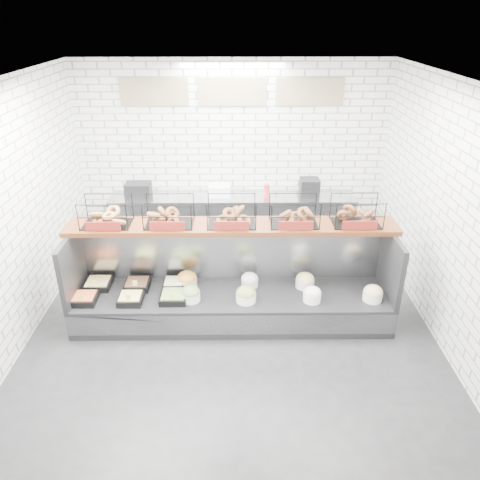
{
  "coord_description": "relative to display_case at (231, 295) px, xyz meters",
  "views": [
    {
      "loc": [
        0.05,
        -4.75,
        3.65
      ],
      "look_at": [
        0.1,
        0.45,
        1.07
      ],
      "focal_mm": 35.0,
      "sensor_mm": 36.0,
      "label": 1
    }
  ],
  "objects": [
    {
      "name": "ground",
      "position": [
        0.02,
        -0.34,
        -0.33
      ],
      "size": [
        5.5,
        5.5,
        0.0
      ],
      "primitive_type": "plane",
      "color": "black",
      "rests_on": "ground"
    },
    {
      "name": "prep_counter",
      "position": [
        0.01,
        2.09,
        0.14
      ],
      "size": [
        4.0,
        0.6,
        1.2
      ],
      "color": "#93969B",
      "rests_on": "ground"
    },
    {
      "name": "display_case",
      "position": [
        0.0,
        0.0,
        0.0
      ],
      "size": [
        4.0,
        0.9,
        1.2
      ],
      "color": "black",
      "rests_on": "ground"
    },
    {
      "name": "room_shell",
      "position": [
        0.02,
        0.26,
        1.73
      ],
      "size": [
        5.02,
        5.51,
        3.01
      ],
      "color": "white",
      "rests_on": "ground"
    },
    {
      "name": "bagel_shelf",
      "position": [
        0.02,
        0.18,
        1.05
      ],
      "size": [
        4.1,
        0.5,
        0.4
      ],
      "color": "#421E0E",
      "rests_on": "display_case"
    }
  ]
}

